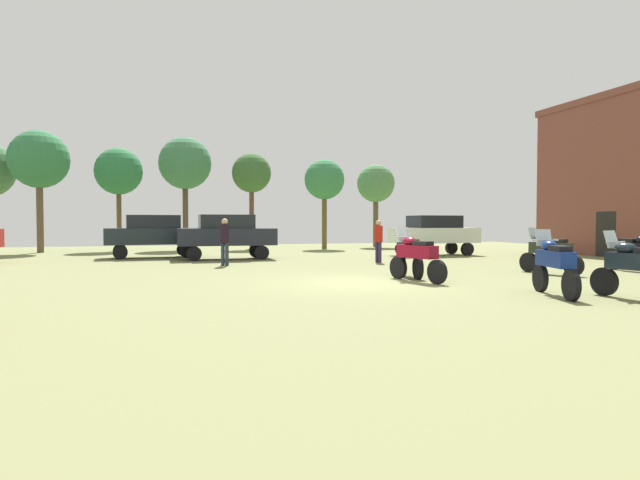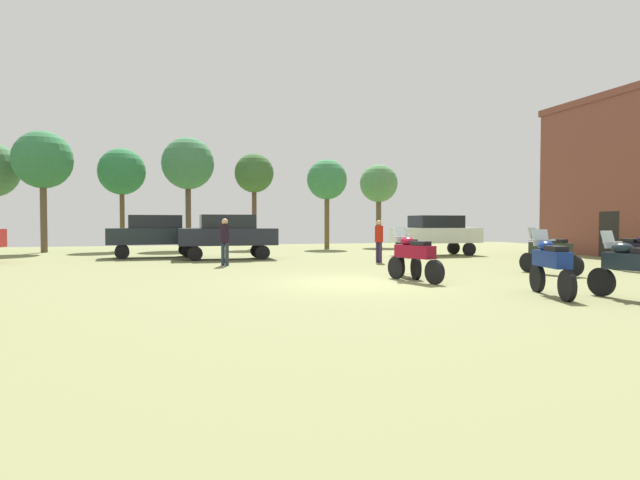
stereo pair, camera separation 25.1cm
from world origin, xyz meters
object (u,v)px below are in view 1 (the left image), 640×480
(motorcycle_2, at_px, (554,263))
(person_1, at_px, (379,238))
(motorcycle_5, at_px, (409,252))
(car_3, at_px, (434,232))
(tree_2, at_px, (376,184))
(motorcycle_6, at_px, (550,251))
(person_2, at_px, (225,238))
(motorcycle_1, at_px, (638,266))
(tree_6, at_px, (39,160))
(tree_5, at_px, (324,180))
(car_1, at_px, (153,233))
(motorcycle_4, at_px, (635,250))
(tree_7, at_px, (185,164))
(tree_1, at_px, (119,172))
(tree_3, at_px, (252,174))
(motorcycle_3, at_px, (416,255))
(car_4, at_px, (226,233))

(motorcycle_2, xyz_separation_m, person_1, (0.06, 10.36, 0.29))
(motorcycle_5, bearing_deg, car_3, 65.10)
(car_3, xyz_separation_m, tree_2, (0.87, 9.82, 3.10))
(motorcycle_6, height_order, person_2, person_2)
(motorcycle_6, xyz_separation_m, person_1, (-3.40, 6.04, 0.29))
(motorcycle_6, bearing_deg, motorcycle_1, -127.57)
(motorcycle_2, height_order, tree_6, tree_6)
(car_3, height_order, tree_5, tree_5)
(motorcycle_6, distance_m, person_1, 6.94)
(motorcycle_1, distance_m, tree_2, 25.53)
(car_3, relative_size, tree_6, 0.65)
(motorcycle_1, height_order, car_3, car_3)
(car_1, bearing_deg, car_3, -103.52)
(motorcycle_4, xyz_separation_m, tree_2, (-1.30, 19.68, 3.55))
(motorcycle_2, height_order, tree_5, tree_5)
(tree_7, bearing_deg, motorcycle_6, -61.68)
(motorcycle_5, height_order, tree_1, tree_1)
(motorcycle_4, height_order, tree_1, tree_1)
(tree_2, bearing_deg, car_1, -151.85)
(tree_3, bearing_deg, motorcycle_6, -71.15)
(motorcycle_3, xyz_separation_m, motorcycle_4, (8.42, 0.62, -0.02))
(motorcycle_3, distance_m, tree_6, 23.34)
(motorcycle_1, height_order, motorcycle_2, motorcycle_2)
(tree_1, distance_m, tree_6, 4.15)
(motorcycle_2, xyz_separation_m, motorcycle_6, (3.46, 4.32, -0.00))
(motorcycle_1, distance_m, person_1, 11.47)
(motorcycle_3, xyz_separation_m, tree_1, (-9.33, 19.81, 3.88))
(car_3, bearing_deg, car_1, 79.09)
(motorcycle_1, distance_m, tree_3, 25.27)
(car_3, bearing_deg, tree_5, 19.03)
(tree_3, bearing_deg, tree_2, 2.34)
(person_1, bearing_deg, motorcycle_6, 9.73)
(motorcycle_2, relative_size, motorcycle_4, 0.97)
(motorcycle_4, bearing_deg, motorcycle_6, -2.28)
(tree_1, relative_size, tree_3, 1.00)
(motorcycle_4, height_order, motorcycle_5, motorcycle_5)
(car_4, bearing_deg, motorcycle_1, -155.54)
(motorcycle_2, height_order, person_1, person_1)
(tree_1, bearing_deg, motorcycle_6, -52.90)
(motorcycle_2, relative_size, person_2, 1.18)
(tree_6, bearing_deg, tree_7, 12.60)
(motorcycle_6, distance_m, tree_7, 22.82)
(person_2, height_order, tree_1, tree_1)
(tree_3, xyz_separation_m, tree_6, (-11.84, -1.27, 0.34))
(car_1, distance_m, person_1, 10.69)
(motorcycle_5, bearing_deg, tree_2, 78.06)
(motorcycle_2, xyz_separation_m, tree_3, (-3.09, 23.53, 3.98))
(tree_1, bearing_deg, car_1, -74.21)
(car_3, relative_size, person_1, 2.49)
(motorcycle_1, bearing_deg, car_1, 111.00)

